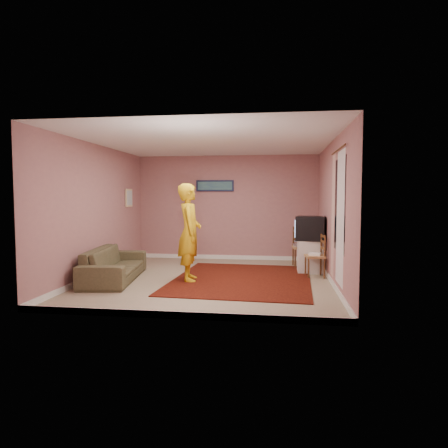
# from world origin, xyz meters

# --- Properties ---
(ground) EXTENTS (5.00, 5.00, 0.00)m
(ground) POSITION_xyz_m (0.00, 0.00, 0.00)
(ground) COLOR tan
(ground) RESTS_ON ground
(wall_back) EXTENTS (4.50, 0.02, 2.60)m
(wall_back) POSITION_xyz_m (0.00, 2.50, 1.30)
(wall_back) COLOR #A8716E
(wall_back) RESTS_ON ground
(wall_front) EXTENTS (4.50, 0.02, 2.60)m
(wall_front) POSITION_xyz_m (0.00, -2.50, 1.30)
(wall_front) COLOR #A8716E
(wall_front) RESTS_ON ground
(wall_left) EXTENTS (0.02, 5.00, 2.60)m
(wall_left) POSITION_xyz_m (-2.25, 0.00, 1.30)
(wall_left) COLOR #A8716E
(wall_left) RESTS_ON ground
(wall_right) EXTENTS (0.02, 5.00, 2.60)m
(wall_right) POSITION_xyz_m (2.25, 0.00, 1.30)
(wall_right) COLOR #A8716E
(wall_right) RESTS_ON ground
(ceiling) EXTENTS (4.50, 5.00, 0.02)m
(ceiling) POSITION_xyz_m (0.00, 0.00, 2.60)
(ceiling) COLOR white
(ceiling) RESTS_ON wall_back
(baseboard_back) EXTENTS (4.50, 0.02, 0.10)m
(baseboard_back) POSITION_xyz_m (0.00, 2.49, 0.05)
(baseboard_back) COLOR white
(baseboard_back) RESTS_ON ground
(baseboard_front) EXTENTS (4.50, 0.02, 0.10)m
(baseboard_front) POSITION_xyz_m (0.00, -2.49, 0.05)
(baseboard_front) COLOR white
(baseboard_front) RESTS_ON ground
(baseboard_left) EXTENTS (0.02, 5.00, 0.10)m
(baseboard_left) POSITION_xyz_m (-2.24, 0.00, 0.05)
(baseboard_left) COLOR white
(baseboard_left) RESTS_ON ground
(baseboard_right) EXTENTS (0.02, 5.00, 0.10)m
(baseboard_right) POSITION_xyz_m (2.24, 0.00, 0.05)
(baseboard_right) COLOR white
(baseboard_right) RESTS_ON ground
(window) EXTENTS (0.01, 1.10, 1.50)m
(window) POSITION_xyz_m (2.24, -0.90, 1.45)
(window) COLOR black
(window) RESTS_ON wall_right
(curtain_sheer) EXTENTS (0.01, 0.75, 2.10)m
(curtain_sheer) POSITION_xyz_m (2.23, -1.05, 1.25)
(curtain_sheer) COLOR white
(curtain_sheer) RESTS_ON wall_right
(curtain_floral) EXTENTS (0.01, 0.35, 2.10)m
(curtain_floral) POSITION_xyz_m (2.21, -0.35, 1.25)
(curtain_floral) COLOR beige
(curtain_floral) RESTS_ON wall_right
(curtain_rod) EXTENTS (0.02, 1.40, 0.02)m
(curtain_rod) POSITION_xyz_m (2.20, -0.90, 2.32)
(curtain_rod) COLOR brown
(curtain_rod) RESTS_ON wall_right
(picture_back) EXTENTS (0.95, 0.04, 0.28)m
(picture_back) POSITION_xyz_m (-0.30, 2.47, 1.85)
(picture_back) COLOR #141A39
(picture_back) RESTS_ON wall_back
(picture_left) EXTENTS (0.04, 0.38, 0.42)m
(picture_left) POSITION_xyz_m (-2.22, 1.60, 1.55)
(picture_left) COLOR beige
(picture_left) RESTS_ON wall_left
(area_rug) EXTENTS (2.70, 3.31, 0.02)m
(area_rug) POSITION_xyz_m (0.60, 0.07, 0.01)
(area_rug) COLOR black
(area_rug) RESTS_ON ground
(tv_cabinet) EXTENTS (0.53, 0.48, 0.67)m
(tv_cabinet) POSITION_xyz_m (1.95, 0.98, 0.34)
(tv_cabinet) COLOR silver
(tv_cabinet) RESTS_ON ground
(crt_tv) EXTENTS (0.66, 0.61, 0.50)m
(crt_tv) POSITION_xyz_m (1.94, 0.98, 0.92)
(crt_tv) COLOR black
(crt_tv) RESTS_ON tv_cabinet
(chair_a) EXTENTS (0.44, 0.43, 0.49)m
(chair_a) POSITION_xyz_m (1.81, 1.65, 0.55)
(chair_a) COLOR tan
(chair_a) RESTS_ON ground
(dvd_player) EXTENTS (0.39, 0.32, 0.06)m
(dvd_player) POSITION_xyz_m (1.81, 1.65, 0.49)
(dvd_player) COLOR #B9B9BE
(dvd_player) RESTS_ON chair_a
(blue_throw) EXTENTS (0.35, 0.04, 0.37)m
(blue_throw) POSITION_xyz_m (1.81, 1.84, 0.72)
(blue_throw) COLOR #83B0D6
(blue_throw) RESTS_ON chair_a
(chair_b) EXTENTS (0.40, 0.42, 0.46)m
(chair_b) POSITION_xyz_m (2.00, 0.51, 0.51)
(chair_b) COLOR tan
(chair_b) RESTS_ON ground
(game_console) EXTENTS (0.26, 0.22, 0.05)m
(game_console) POSITION_xyz_m (2.00, 0.51, 0.45)
(game_console) COLOR white
(game_console) RESTS_ON chair_b
(sofa) EXTENTS (1.09, 2.17, 0.61)m
(sofa) POSITION_xyz_m (-1.80, -0.28, 0.30)
(sofa) COLOR brown
(sofa) RESTS_ON ground
(person) EXTENTS (0.56, 0.74, 1.82)m
(person) POSITION_xyz_m (-0.37, -0.16, 0.91)
(person) COLOR yellow
(person) RESTS_ON ground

